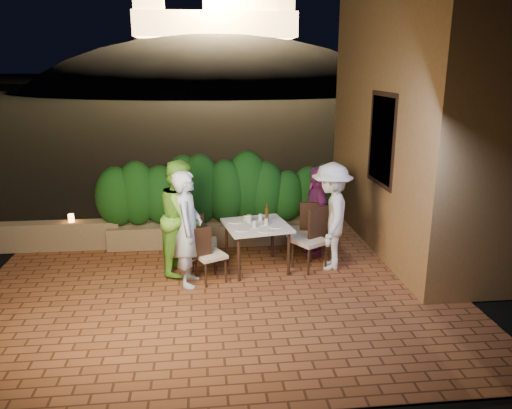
{
  "coord_description": "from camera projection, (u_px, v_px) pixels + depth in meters",
  "views": [
    {
      "loc": [
        -0.19,
        -6.47,
        3.19
      ],
      "look_at": [
        0.65,
        1.13,
        1.05
      ],
      "focal_mm": 35.0,
      "sensor_mm": 36.0,
      "label": 1
    }
  ],
  "objects": [
    {
      "name": "planter",
      "position": [
        225.0,
        232.0,
        9.24
      ],
      "size": [
        4.2,
        0.55,
        0.4
      ],
      "primitive_type": "cube",
      "color": "#7A674E",
      "rests_on": "ground"
    },
    {
      "name": "plate_nw",
      "position": [
        242.0,
        230.0,
        7.65
      ],
      "size": [
        0.22,
        0.22,
        0.01
      ],
      "primitive_type": "cylinder",
      "color": "white",
      "rests_on": "dining_table"
    },
    {
      "name": "chair_left_front",
      "position": [
        210.0,
        254.0,
        7.52
      ],
      "size": [
        0.55,
        0.55,
        0.88
      ],
      "primitive_type": null,
      "rotation": [
        0.0,
        0.0,
        0.46
      ],
      "color": "black",
      "rests_on": "ground"
    },
    {
      "name": "plate_se",
      "position": [
        267.0,
        218.0,
        8.22
      ],
      "size": [
        0.21,
        0.21,
        0.01
      ],
      "primitive_type": "cylinder",
      "color": "white",
      "rests_on": "dining_table"
    },
    {
      "name": "diner_blue",
      "position": [
        188.0,
        229.0,
        7.32
      ],
      "size": [
        0.49,
        0.68,
        1.74
      ],
      "primitive_type": "imported",
      "rotation": [
        0.0,
        0.0,
        1.46
      ],
      "color": "silver",
      "rests_on": "ground"
    },
    {
      "name": "plate_sw",
      "position": [
        235.0,
        222.0,
        8.04
      ],
      "size": [
        0.23,
        0.23,
        0.01
      ],
      "primitive_type": "cylinder",
      "color": "white",
      "rests_on": "dining_table"
    },
    {
      "name": "parapet",
      "position": [
        57.0,
        236.0,
        8.91
      ],
      "size": [
        2.2,
        0.3,
        0.5
      ],
      "primitive_type": "cube",
      "color": "#7A674E",
      "rests_on": "ground"
    },
    {
      "name": "chair_left_back",
      "position": [
        203.0,
        241.0,
        8.01
      ],
      "size": [
        0.43,
        0.43,
        0.92
      ],
      "primitive_type": null,
      "rotation": [
        0.0,
        0.0,
        -0.02
      ],
      "color": "black",
      "rests_on": "ground"
    },
    {
      "name": "plate_front",
      "position": [
        265.0,
        231.0,
        7.6
      ],
      "size": [
        0.22,
        0.22,
        0.01
      ],
      "primitive_type": "cylinder",
      "color": "white",
      "rests_on": "dining_table"
    },
    {
      "name": "diner_purple",
      "position": [
        316.0,
        211.0,
        8.52
      ],
      "size": [
        0.46,
        0.94,
        1.56
      ],
      "primitive_type": "imported",
      "rotation": [
        0.0,
        0.0,
        -1.48
      ],
      "color": "#78286E",
      "rests_on": "ground"
    },
    {
      "name": "beer_bottle",
      "position": [
        267.0,
        213.0,
        8.01
      ],
      "size": [
        0.06,
        0.06,
        0.3
      ],
      "primitive_type": null,
      "color": "#43270B",
      "rests_on": "dining_table"
    },
    {
      "name": "parapet_lamp",
      "position": [
        71.0,
        218.0,
        8.85
      ],
      "size": [
        0.1,
        0.1,
        0.14
      ],
      "primitive_type": "cylinder",
      "color": "orange",
      "rests_on": "parapet"
    },
    {
      "name": "hill",
      "position": [
        217.0,
        122.0,
        65.79
      ],
      "size": [
        52.0,
        40.0,
        22.0
      ],
      "primitive_type": "ellipsoid",
      "color": "black",
      "rests_on": "ground"
    },
    {
      "name": "glass_se",
      "position": [
        260.0,
        218.0,
        8.07
      ],
      "size": [
        0.07,
        0.07,
        0.12
      ],
      "primitive_type": "cylinder",
      "color": "silver",
      "rests_on": "dining_table"
    },
    {
      "name": "glass_ne",
      "position": [
        266.0,
        222.0,
        7.88
      ],
      "size": [
        0.06,
        0.06,
        0.1
      ],
      "primitive_type": "cylinder",
      "color": "silver",
      "rests_on": "dining_table"
    },
    {
      "name": "plate_centre",
      "position": [
        259.0,
        224.0,
        7.92
      ],
      "size": [
        0.23,
        0.23,
        0.01
      ],
      "primitive_type": "cylinder",
      "color": "white",
      "rests_on": "dining_table"
    },
    {
      "name": "window_pane",
      "position": [
        383.0,
        140.0,
        8.27
      ],
      "size": [
        0.08,
        1.0,
        1.4
      ],
      "primitive_type": "cube",
      "color": "black",
      "rests_on": "building_wall"
    },
    {
      "name": "chair_right_front",
      "position": [
        310.0,
        239.0,
        7.98
      ],
      "size": [
        0.64,
        0.64,
        1.0
      ],
      "primitive_type": null,
      "rotation": [
        0.0,
        0.0,
        3.68
      ],
      "color": "black",
      "rests_on": "ground"
    },
    {
      "name": "plate_ne",
      "position": [
        275.0,
        227.0,
        7.79
      ],
      "size": [
        0.21,
        0.21,
        0.01
      ],
      "primitive_type": "cylinder",
      "color": "white",
      "rests_on": "dining_table"
    },
    {
      "name": "chair_right_back",
      "position": [
        301.0,
        230.0,
        8.45
      ],
      "size": [
        0.55,
        0.55,
        0.99
      ],
      "primitive_type": null,
      "rotation": [
        0.0,
        0.0,
        2.92
      ],
      "color": "black",
      "rests_on": "ground"
    },
    {
      "name": "fortress",
      "position": [
        215.0,
        4.0,
        61.88
      ],
      "size": [
        26.0,
        8.0,
        8.0
      ],
      "primitive_type": null,
      "color": "#FFCC7A",
      "rests_on": "hill"
    },
    {
      "name": "building_wall",
      "position": [
        418.0,
        106.0,
        8.69
      ],
      "size": [
        1.6,
        5.0,
        5.0
      ],
      "primitive_type": "cube",
      "color": "#A1723F",
      "rests_on": "ground"
    },
    {
      "name": "dining_table",
      "position": [
        257.0,
        246.0,
        8.02
      ],
      "size": [
        1.13,
        1.13,
        0.75
      ],
      "primitive_type": null,
      "rotation": [
        0.0,
        0.0,
        0.18
      ],
      "color": "white",
      "rests_on": "ground"
    },
    {
      "name": "diner_green",
      "position": [
        182.0,
        217.0,
        7.8
      ],
      "size": [
        0.88,
        1.02,
        1.8
      ],
      "primitive_type": "imported",
      "rotation": [
        0.0,
        0.0,
        1.32
      ],
      "color": "#71C63D",
      "rests_on": "ground"
    },
    {
      "name": "glass_sw",
      "position": [
        249.0,
        219.0,
        8.01
      ],
      "size": [
        0.07,
        0.07,
        0.12
      ],
      "primitive_type": "cylinder",
      "color": "silver",
      "rests_on": "dining_table"
    },
    {
      "name": "window_frame",
      "position": [
        383.0,
        140.0,
        8.27
      ],
      "size": [
        0.06,
        1.15,
        1.55
      ],
      "primitive_type": "cube",
      "color": "black",
      "rests_on": "building_wall"
    },
    {
      "name": "diner_white",
      "position": [
        331.0,
        216.0,
        7.95
      ],
      "size": [
        0.9,
        1.24,
        1.73
      ],
      "primitive_type": "imported",
      "rotation": [
        0.0,
        0.0,
        -1.83
      ],
      "color": "white",
      "rests_on": "ground"
    },
    {
      "name": "hedge",
      "position": [
        224.0,
        193.0,
        9.04
      ],
      "size": [
        4.0,
        0.7,
        1.1
      ],
      "primitive_type": null,
      "color": "#123F12",
      "rests_on": "planter"
    },
    {
      "name": "glass_nw",
      "position": [
        254.0,
        224.0,
        7.74
      ],
      "size": [
        0.07,
        0.07,
        0.11
      ],
      "primitive_type": "cylinder",
      "color": "silver",
      "rests_on": "dining_table"
    },
    {
      "name": "terrace_floor",
      "position": [
        218.0,
        288.0,
        7.57
      ],
      "size": [
        7.0,
        6.0,
        0.15
      ],
      "primitive_type": "cube",
      "color": "brown",
      "rests_on": "ground"
    },
    {
      "name": "bowl",
      "position": [
        247.0,
        218.0,
        8.18
      ],
      "size": [
        0.18,
        0.18,
        0.04
      ],
      "primitive_type": "imported",
      "rotation": [
        0.0,
        0.0,
        -0.13
      ],
      "color": "white",
      "rests_on": "dining_table"
    },
    {
      "name": "ground",
      "position": [
        219.0,
        300.0,
        7.08
      ],
      "size": [
        400.0,
        400.0,
        0.0
      ],
      "primitive_type": "plane",
      "color": "black",
      "rests_on": "ground"
    }
  ]
}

